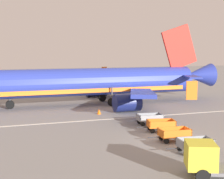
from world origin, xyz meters
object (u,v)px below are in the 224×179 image
Objects in this scene: traffic_cone_near_plane at (99,111)px; baggage_cart_second_in_row at (174,134)px; airplane at (97,82)px; baggage_cart_fourth_in_row at (150,119)px; service_truck_beside_carts at (209,159)px; baggage_cart_nearest at (195,145)px; baggage_cart_third_in_row at (161,125)px.

baggage_cart_second_in_row is at bearing -78.93° from traffic_cone_near_plane.
airplane is 10.42× the size of baggage_cart_second_in_row.
baggage_cart_fourth_in_row is 14.15m from service_truck_beside_carts.
baggage_cart_fourth_in_row is at bearing 83.34° from baggage_cart_second_in_row.
baggage_cart_nearest is 9.58m from baggage_cart_fourth_in_row.
baggage_cart_fourth_in_row is 7.61m from traffic_cone_near_plane.
service_truck_beside_carts is (-1.88, -4.33, 0.50)m from baggage_cart_nearest.
baggage_cart_second_in_row is (0.11, 3.25, 0.00)m from baggage_cart_nearest.
traffic_cone_near_plane is (-0.59, 20.73, -0.78)m from service_truck_beside_carts.
baggage_cart_third_in_row is at bearing -85.62° from airplane.
baggage_cart_second_in_row is at bearing -98.14° from baggage_cart_third_in_row.
baggage_cart_fourth_in_row is 5.68× the size of traffic_cone_near_plane.
baggage_cart_second_in_row is (0.81, -20.11, -2.45)m from airplane.
traffic_cone_near_plane is (-3.31, 6.85, -0.28)m from baggage_cart_fourth_in_row.
traffic_cone_near_plane is (-3.05, 9.84, -0.28)m from baggage_cart_third_in_row.
airplane is 20.27m from baggage_cart_second_in_row.
service_truck_beside_carts is at bearing -104.66° from baggage_cart_second_in_row.
traffic_cone_near_plane is at bearing 91.62° from service_truck_beside_carts.
airplane is at bearing 91.74° from baggage_cart_nearest.
baggage_cart_nearest is 16.59m from traffic_cone_near_plane.
traffic_cone_near_plane is at bearing 98.55° from baggage_cart_nearest.
baggage_cart_fourth_in_row reaches higher than traffic_cone_near_plane.
airplane is 7.68m from traffic_cone_near_plane.
baggage_cart_fourth_in_row is (0.26, 2.99, 0.00)m from baggage_cart_third_in_row.
baggage_cart_fourth_in_row is (0.84, 9.55, 0.00)m from baggage_cart_nearest.
service_truck_beside_carts is at bearing -101.09° from baggage_cart_fourth_in_row.
baggage_cart_nearest is at bearing -81.45° from traffic_cone_near_plane.
baggage_cart_second_in_row reaches higher than traffic_cone_near_plane.
baggage_cart_fourth_in_row is at bearing -64.24° from traffic_cone_near_plane.
airplane is 59.06× the size of traffic_cone_near_plane.
service_truck_beside_carts is at bearing -102.71° from baggage_cart_third_in_row.
baggage_cart_nearest is at bearing -95.04° from baggage_cart_third_in_row.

